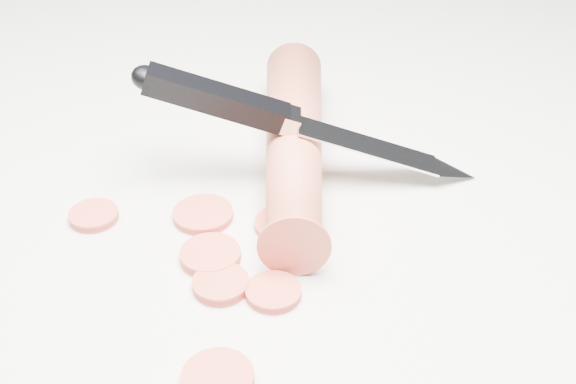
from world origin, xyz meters
name	(u,v)px	position (x,y,z in m)	size (l,w,h in m)	color
ground	(211,217)	(0.00, 0.00, 0.00)	(2.40, 2.40, 0.00)	silver
carrot	(294,142)	(0.07, 0.04, 0.02)	(0.04, 0.04, 0.23)	#CF5238
carrot_slice_0	(221,284)	(-0.01, -0.07, 0.00)	(0.03, 0.03, 0.01)	#CC4532
carrot_slice_1	(210,255)	(-0.01, -0.04, 0.00)	(0.04, 0.04, 0.01)	#CC4532
carrot_slice_2	(203,215)	(0.00, 0.00, 0.00)	(0.04, 0.04, 0.01)	#CC4532
carrot_slice_3	(282,224)	(0.04, -0.02, 0.00)	(0.04, 0.04, 0.01)	#CC4532
carrot_slice_4	(273,292)	(0.02, -0.08, 0.00)	(0.03, 0.03, 0.01)	#CC4532
carrot_slice_5	(94,216)	(-0.07, 0.02, 0.00)	(0.03, 0.03, 0.01)	#CC4532
carrot_slice_6	(218,378)	(-0.03, -0.14, 0.00)	(0.04, 0.04, 0.01)	#CC4532
kitchen_knife	(310,123)	(0.08, 0.03, 0.04)	(0.23, 0.10, 0.09)	silver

